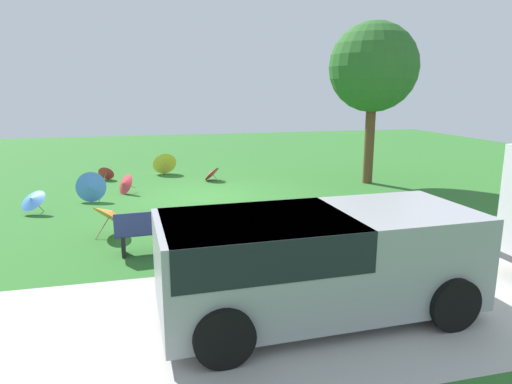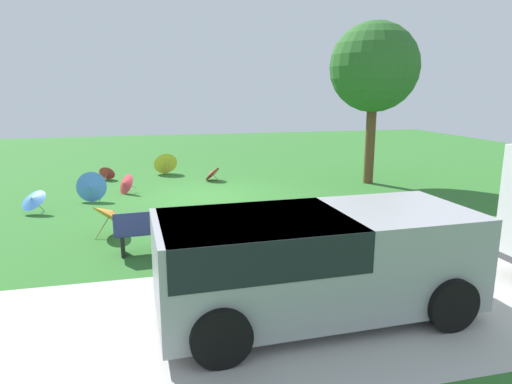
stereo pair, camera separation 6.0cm
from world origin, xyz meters
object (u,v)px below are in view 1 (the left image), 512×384
(shade_tree, at_px, (373,68))
(parasol_blue_0, at_px, (32,199))
(parasol_red_1, at_px, (211,173))
(park_bench, at_px, (155,231))
(parasol_red_2, at_px, (124,184))
(parasol_yellow_0, at_px, (164,163))
(parasol_blue_1, at_px, (90,187))
(van_dark, at_px, (308,256))
(parasol_red_0, at_px, (107,172))
(parasol_orange_0, at_px, (111,214))

(shade_tree, xyz_separation_m, parasol_blue_0, (10.62, 1.67, -3.55))
(parasol_blue_0, bearing_deg, parasol_red_1, -147.24)
(parasol_red_1, bearing_deg, park_bench, 72.88)
(park_bench, xyz_separation_m, parasol_red_2, (0.77, -5.72, -0.14))
(park_bench, distance_m, parasol_yellow_0, 8.96)
(shade_tree, relative_size, parasol_yellow_0, 5.57)
(shade_tree, distance_m, parasol_blue_1, 9.91)
(van_dark, relative_size, park_bench, 2.85)
(van_dark, bearing_deg, parasol_red_0, -72.88)
(van_dark, bearing_deg, parasol_red_2, -72.37)
(parasol_orange_0, distance_m, parasol_yellow_0, 7.70)
(van_dark, distance_m, shade_tree, 10.71)
(parasol_blue_0, relative_size, parasol_red_1, 1.10)
(shade_tree, distance_m, parasol_orange_0, 10.01)
(parasol_blue_0, xyz_separation_m, parasol_orange_0, (-2.15, 2.40, 0.10))
(parasol_blue_0, distance_m, parasol_yellow_0, 6.35)
(van_dark, distance_m, parasol_yellow_0, 12.25)
(van_dark, height_order, parasol_yellow_0, van_dark)
(parasol_blue_0, relative_size, parasol_blue_1, 1.01)
(van_dark, distance_m, parasol_red_1, 10.44)
(park_bench, height_order, parasol_yellow_0, park_bench)
(parasol_red_0, height_order, parasol_red_1, parasol_red_1)
(parasol_blue_1, relative_size, parasol_red_2, 1.17)
(parasol_red_2, bearing_deg, park_bench, 97.72)
(parasol_red_2, xyz_separation_m, parasol_yellow_0, (-1.42, -3.22, 0.11))
(parasol_red_1, bearing_deg, parasol_blue_1, 30.58)
(parasol_blue_1, relative_size, parasol_red_0, 1.38)
(van_dark, distance_m, parasol_blue_1, 8.95)
(park_bench, bearing_deg, parasol_blue_1, -70.75)
(parasol_red_0, height_order, parasol_yellow_0, parasol_yellow_0)
(parasol_red_0, bearing_deg, van_dark, 107.12)
(parasol_blue_1, bearing_deg, park_bench, 109.25)
(parasol_orange_0, height_order, parasol_red_1, parasol_orange_0)
(shade_tree, distance_m, parasol_red_1, 6.70)
(park_bench, xyz_separation_m, parasol_red_1, (-2.22, -7.20, -0.18))
(parasol_red_1, xyz_separation_m, parasol_yellow_0, (1.57, -1.74, 0.16))
(parasol_orange_0, distance_m, parasol_red_2, 4.33)
(parasol_orange_0, bearing_deg, parasol_blue_1, -77.39)
(park_bench, relative_size, parasol_red_0, 2.44)
(van_dark, height_order, parasol_red_2, van_dark)
(park_bench, height_order, parasol_blue_0, park_bench)
(park_bench, relative_size, parasol_red_2, 2.08)
(van_dark, xyz_separation_m, parasol_red_2, (2.84, -8.94, -0.58))
(parasol_red_0, bearing_deg, park_bench, 100.11)
(van_dark, xyz_separation_m, parasol_orange_0, (2.99, -4.62, -0.41))
(parasol_red_0, distance_m, parasol_red_1, 3.85)
(van_dark, distance_m, parasol_orange_0, 5.52)
(parasol_blue_0, bearing_deg, park_bench, 129.01)
(parasol_blue_0, xyz_separation_m, parasol_red_1, (-5.29, -3.40, -0.12))
(parasol_red_0, xyz_separation_m, parasol_red_1, (-3.69, 1.08, 0.01))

